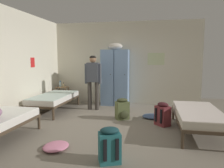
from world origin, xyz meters
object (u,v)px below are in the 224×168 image
(bed_left_rear, at_px, (54,98))
(clothes_pile_pink, at_px, (56,146))
(bed_right, at_px, (198,115))
(person_traveler, at_px, (93,77))
(water_bottle, at_px, (60,84))
(backpack_olive, at_px, (122,109))
(clothes_pile_denim, at_px, (154,116))
(backpack_teal, at_px, (109,146))
(backpack_maroon, at_px, (163,114))
(locker_bank, at_px, (115,76))
(lotion_bottle, at_px, (64,85))
(shelf_unit, at_px, (62,93))

(bed_left_rear, xyz_separation_m, clothes_pile_pink, (1.26, -2.53, -0.34))
(bed_right, bearing_deg, person_traveler, 150.34)
(person_traveler, xyz_separation_m, water_bottle, (-1.44, 0.79, -0.33))
(clothes_pile_pink, bearing_deg, water_bottle, 113.24)
(bed_left_rear, relative_size, backpack_olive, 3.45)
(clothes_pile_denim, bearing_deg, bed_right, -45.33)
(backpack_teal, bearing_deg, person_traveler, 110.01)
(backpack_maroon, height_order, backpack_olive, same)
(locker_bank, bearing_deg, backpack_teal, -81.10)
(lotion_bottle, height_order, clothes_pile_pink, lotion_bottle)
(shelf_unit, bearing_deg, clothes_pile_denim, -23.87)
(bed_right, height_order, clothes_pile_pink, bed_right)
(backpack_olive, xyz_separation_m, clothes_pile_denim, (0.80, 0.25, -0.21))
(shelf_unit, bearing_deg, backpack_teal, -57.59)
(shelf_unit, relative_size, clothes_pile_pink, 1.14)
(shelf_unit, distance_m, water_bottle, 0.33)
(water_bottle, distance_m, lotion_bottle, 0.16)
(lotion_bottle, bearing_deg, water_bottle, 158.20)
(backpack_teal, bearing_deg, backpack_olive, 93.42)
(water_bottle, xyz_separation_m, backpack_teal, (2.60, -3.99, -0.40))
(bed_left_rear, relative_size, water_bottle, 8.97)
(lotion_bottle, relative_size, clothes_pile_denim, 0.26)
(shelf_unit, height_order, backpack_teal, shelf_unit)
(person_traveler, bearing_deg, bed_left_rear, -161.19)
(bed_right, relative_size, backpack_teal, 3.45)
(water_bottle, bearing_deg, backpack_olive, -34.19)
(shelf_unit, xyz_separation_m, person_traveler, (1.36, -0.77, 0.65))
(locker_bank, distance_m, backpack_maroon, 2.61)
(shelf_unit, bearing_deg, water_bottle, 165.96)
(backpack_teal, bearing_deg, backpack_maroon, 66.48)
(lotion_bottle, bearing_deg, bed_left_rear, -80.79)
(person_traveler, bearing_deg, clothes_pile_pink, -87.03)
(person_traveler, xyz_separation_m, clothes_pile_pink, (0.15, -2.90, -0.95))
(bed_right, distance_m, clothes_pile_denim, 1.34)
(lotion_bottle, bearing_deg, backpack_teal, -58.06)
(person_traveler, bearing_deg, lotion_bottle, 150.34)
(person_traveler, bearing_deg, water_bottle, 151.11)
(backpack_teal, xyz_separation_m, clothes_pile_denim, (0.66, 2.57, -0.21))
(bed_left_rear, distance_m, backpack_teal, 3.63)
(clothes_pile_pink, bearing_deg, bed_right, 27.47)
(bed_right, height_order, bed_left_rear, same)
(shelf_unit, height_order, bed_left_rear, shelf_unit)
(water_bottle, height_order, backpack_olive, water_bottle)
(locker_bank, distance_m, shelf_unit, 2.00)
(backpack_teal, bearing_deg, bed_left_rear, 128.83)
(shelf_unit, xyz_separation_m, clothes_pile_pink, (1.51, -3.68, -0.30))
(shelf_unit, height_order, water_bottle, water_bottle)
(shelf_unit, xyz_separation_m, lotion_bottle, (0.07, -0.04, 0.29))
(locker_bank, relative_size, backpack_maroon, 3.76)
(locker_bank, height_order, backpack_maroon, locker_bank)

